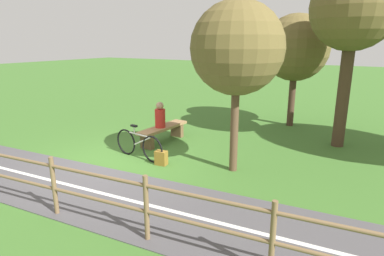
{
  "coord_description": "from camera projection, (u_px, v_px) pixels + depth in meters",
  "views": [
    {
      "loc": [
        5.66,
        5.72,
        3.05
      ],
      "look_at": [
        -1.38,
        1.52,
        0.83
      ],
      "focal_mm": 30.28,
      "sensor_mm": 36.0,
      "label": 1
    }
  ],
  "objects": [
    {
      "name": "tree_near_bench",
      "position": [
        354.0,
        10.0,
        8.73
      ],
      "size": [
        2.32,
        2.32,
        5.08
      ],
      "color": "#473323",
      "rests_on": "ground_plane"
    },
    {
      "name": "path_centre_line",
      "position": [
        242.0,
        229.0,
        5.4
      ],
      "size": [
        2.93,
        31.88,
        0.0
      ],
      "primitive_type": "cube",
      "rotation": [
        0.0,
        0.0,
        0.09
      ],
      "color": "silver",
      "rests_on": "paved_path"
    },
    {
      "name": "bicycle",
      "position": [
        139.0,
        145.0,
        8.6
      ],
      "size": [
        0.26,
        1.72,
        0.9
      ],
      "rotation": [
        0.0,
        0.0,
        1.44
      ],
      "color": "black",
      "rests_on": "ground_plane"
    },
    {
      "name": "person_seated",
      "position": [
        160.0,
        116.0,
        9.76
      ],
      "size": [
        0.33,
        0.33,
        0.78
      ],
      "rotation": [
        0.0,
        0.0,
        -0.04
      ],
      "color": "#B2231E",
      "rests_on": "bench"
    },
    {
      "name": "fence_roadside",
      "position": [
        273.0,
        232.0,
        4.19
      ],
      "size": [
        1.8,
        15.41,
        1.1
      ],
      "rotation": [
        0.0,
        0.0,
        1.68
      ],
      "color": "brown",
      "rests_on": "ground_plane"
    },
    {
      "name": "tree_mid_field",
      "position": [
        237.0,
        49.0,
        7.15
      ],
      "size": [
        2.1,
        2.1,
        3.94
      ],
      "color": "brown",
      "rests_on": "ground_plane"
    },
    {
      "name": "paved_path",
      "position": [
        242.0,
        229.0,
        5.4
      ],
      "size": [
        5.48,
        36.06,
        0.02
      ],
      "primitive_type": "cube",
      "rotation": [
        0.0,
        0.0,
        0.09
      ],
      "color": "#4C494C",
      "rests_on": "ground_plane"
    },
    {
      "name": "tree_by_path",
      "position": [
        296.0,
        48.0,
        11.36
      ],
      "size": [
        2.33,
        2.33,
        3.98
      ],
      "color": "#473323",
      "rests_on": "ground_plane"
    },
    {
      "name": "backpack",
      "position": [
        161.0,
        158.0,
        8.2
      ],
      "size": [
        0.27,
        0.32,
        0.36
      ],
      "rotation": [
        0.0,
        0.0,
        1.69
      ],
      "color": "olive",
      "rests_on": "ground_plane"
    },
    {
      "name": "bench",
      "position": [
        163.0,
        131.0,
        9.98
      ],
      "size": [
        1.99,
        0.54,
        0.51
      ],
      "rotation": [
        0.0,
        0.0,
        -0.04
      ],
      "color": "#937047",
      "rests_on": "ground_plane"
    },
    {
      "name": "ground_plane",
      "position": [
        114.0,
        163.0,
        8.32
      ],
      "size": [
        80.0,
        80.0,
        0.0
      ],
      "primitive_type": "plane",
      "color": "#3D6B28"
    }
  ]
}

